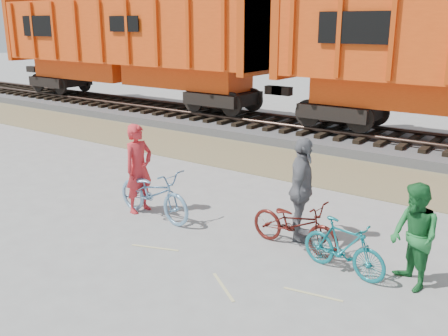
% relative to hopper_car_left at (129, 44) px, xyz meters
% --- Properties ---
extents(ground, '(120.00, 120.00, 0.00)m').
position_rel_hopper_car_left_xyz_m(ground, '(11.64, -9.00, -3.01)').
color(ground, '#9E9E99').
rests_on(ground, ground).
extents(gravel_strip, '(120.00, 3.00, 0.02)m').
position_rel_hopper_car_left_xyz_m(gravel_strip, '(11.64, -3.50, -3.00)').
color(gravel_strip, '#857852').
rests_on(gravel_strip, ground).
extents(ballast_bed, '(120.00, 4.00, 0.30)m').
position_rel_hopper_car_left_xyz_m(ballast_bed, '(11.64, 0.00, -2.86)').
color(ballast_bed, slate).
rests_on(ballast_bed, ground).
extents(track, '(120.00, 2.60, 0.24)m').
position_rel_hopper_car_left_xyz_m(track, '(11.64, 0.00, -2.53)').
color(track, black).
rests_on(track, ballast_bed).
extents(hopper_car_left, '(14.00, 3.13, 4.65)m').
position_rel_hopper_car_left_xyz_m(hopper_car_left, '(0.00, 0.00, 0.00)').
color(hopper_car_left, black).
rests_on(hopper_car_left, track).
extents(bicycle_blue, '(2.06, 0.88, 1.06)m').
position_rel_hopper_car_left_xyz_m(bicycle_blue, '(9.62, -8.73, -2.48)').
color(bicycle_blue, '#73A1C6').
rests_on(bicycle_blue, ground).
extents(bicycle_teal, '(1.53, 0.65, 0.89)m').
position_rel_hopper_car_left_xyz_m(bicycle_teal, '(13.72, -8.70, -2.56)').
color(bicycle_teal, '#116F78').
rests_on(bicycle_teal, ground).
extents(bicycle_maroon, '(1.78, 0.73, 0.91)m').
position_rel_hopper_car_left_xyz_m(bicycle_maroon, '(12.65, -8.34, -2.55)').
color(bicycle_maroon, '#511510').
rests_on(bicycle_maroon, ground).
extents(person_solo, '(0.50, 0.72, 1.88)m').
position_rel_hopper_car_left_xyz_m(person_solo, '(9.12, -8.63, -2.06)').
color(person_solo, red).
rests_on(person_solo, ground).
extents(person_man, '(1.00, 0.99, 1.63)m').
position_rel_hopper_car_left_xyz_m(person_man, '(14.72, -8.50, -2.19)').
color(person_man, '#1F6F32').
rests_on(person_man, ground).
extents(person_woman, '(0.83, 1.23, 1.93)m').
position_rel_hopper_car_left_xyz_m(person_woman, '(12.55, -7.94, -2.04)').
color(person_woman, slate).
rests_on(person_woman, ground).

